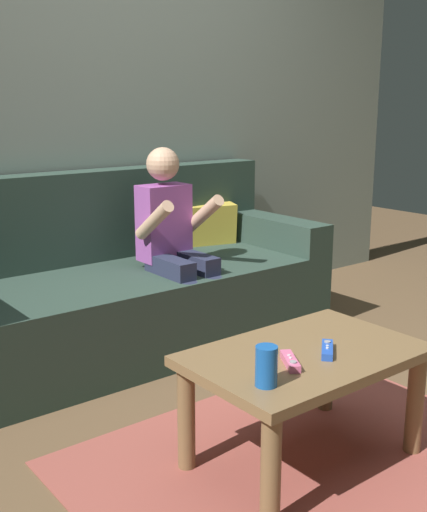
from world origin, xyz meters
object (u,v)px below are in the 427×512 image
Objects in this scene: couch at (128,288)px; game_remote_blue_center at (327,350)px; soda_can at (266,366)px; coffee_table at (305,371)px; game_remote_pink_near_edge at (290,361)px; person_seated_on_couch at (175,238)px.

game_remote_blue_center is at bearing -92.06° from couch.
couch is at bearing 75.25° from soda_can.
couch reaches higher than game_remote_blue_center.
game_remote_pink_near_edge is at bearing -157.53° from coffee_table.
person_seated_on_couch is at bearing -49.99° from couch.
coffee_table is at bearing -93.99° from couch.
game_remote_blue_center is (0.16, -0.01, 0.00)m from game_remote_pink_near_edge.
soda_can reaches higher than coffee_table.
coffee_table is 6.15× the size of game_remote_blue_center.
game_remote_pink_near_edge is (-0.12, -0.05, 0.08)m from coffee_table.
coffee_table is 5.71× the size of game_remote_pink_near_edge.
game_remote_pink_near_edge is at bearing 177.50° from game_remote_blue_center.
soda_can is at bearing -158.58° from game_remote_pink_near_edge.
game_remote_pink_near_edge is at bearing -107.56° from person_seated_on_couch.
person_seated_on_couch is 1.18m from coffee_table.
person_seated_on_couch reaches higher than game_remote_blue_center.
couch is 2.03× the size of person_seated_on_couch.
coffee_table is at bearing 21.87° from soda_can.
couch is 1.49m from soda_can.
coffee_table is at bearing 22.47° from game_remote_pink_near_edge.
soda_can is (-0.54, -1.24, -0.10)m from person_seated_on_couch.
person_seated_on_couch is 1.27× the size of coffee_table.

